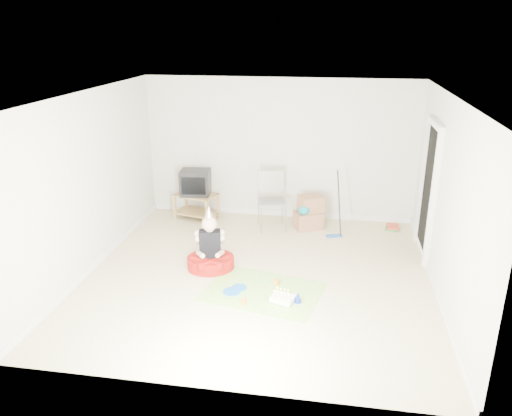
% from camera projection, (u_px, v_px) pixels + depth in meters
% --- Properties ---
extents(ground, '(5.00, 5.00, 0.00)m').
position_uv_depth(ground, '(258.00, 275.00, 7.33)').
color(ground, beige).
rests_on(ground, ground).
extents(doorway_recess, '(0.02, 0.90, 2.05)m').
position_uv_depth(doorway_recess, '(429.00, 192.00, 7.71)').
color(doorway_recess, black).
rests_on(doorway_recess, ground).
extents(tv_stand, '(0.86, 0.66, 0.48)m').
position_uv_depth(tv_stand, '(196.00, 204.00, 9.41)').
color(tv_stand, '#9B7946').
rests_on(tv_stand, ground).
extents(crt_tv, '(0.58, 0.50, 0.46)m').
position_uv_depth(crt_tv, '(195.00, 182.00, 9.26)').
color(crt_tv, black).
rests_on(crt_tv, tv_stand).
extents(folding_chair, '(0.59, 0.57, 1.06)m').
position_uv_depth(folding_chair, '(272.00, 201.00, 8.84)').
color(folding_chair, gray).
rests_on(folding_chair, ground).
extents(cardboard_boxes, '(0.58, 0.55, 0.60)m').
position_uv_depth(cardboard_boxes, '(309.00, 213.00, 8.95)').
color(cardboard_boxes, '#9E6C4C').
rests_on(cardboard_boxes, ground).
extents(floor_mop, '(0.29, 0.36, 1.11)m').
position_uv_depth(floor_mop, '(335.00, 223.00, 8.57)').
color(floor_mop, '#2253AE').
rests_on(floor_mop, ground).
extents(book_pile, '(0.27, 0.32, 0.06)m').
position_uv_depth(book_pile, '(393.00, 227.00, 8.99)').
color(book_pile, '#277530').
rests_on(book_pile, ground).
extents(seated_woman, '(0.85, 0.85, 1.00)m').
position_uv_depth(seated_woman, '(210.00, 255.00, 7.46)').
color(seated_woman, '#9F150E').
rests_on(seated_woman, ground).
extents(party_mat, '(1.75, 1.42, 0.01)m').
position_uv_depth(party_mat, '(263.00, 291.00, 6.87)').
color(party_mat, '#E73094').
rests_on(party_mat, ground).
extents(birthday_cake, '(0.35, 0.31, 0.14)m').
position_uv_depth(birthday_cake, '(283.00, 299.00, 6.61)').
color(birthday_cake, white).
rests_on(birthday_cake, party_mat).
extents(blue_plate_near, '(0.25, 0.25, 0.01)m').
position_uv_depth(blue_plate_near, '(239.00, 288.00, 6.96)').
color(blue_plate_near, blue).
rests_on(blue_plate_near, party_mat).
extents(blue_plate_far, '(0.26, 0.26, 0.01)m').
position_uv_depth(blue_plate_far, '(232.00, 292.00, 6.85)').
color(blue_plate_far, blue).
rests_on(blue_plate_far, party_mat).
extents(orange_cup_near, '(0.10, 0.10, 0.08)m').
position_uv_depth(orange_cup_near, '(276.00, 282.00, 7.02)').
color(orange_cup_near, orange).
rests_on(orange_cup_near, party_mat).
extents(orange_cup_far, '(0.08, 0.08, 0.07)m').
position_uv_depth(orange_cup_far, '(244.00, 302.00, 6.54)').
color(orange_cup_far, orange).
rests_on(orange_cup_far, party_mat).
extents(blue_party_hat, '(0.11, 0.11, 0.15)m').
position_uv_depth(blue_party_hat, '(298.00, 297.00, 6.58)').
color(blue_party_hat, '#192FB0').
rests_on(blue_party_hat, party_mat).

